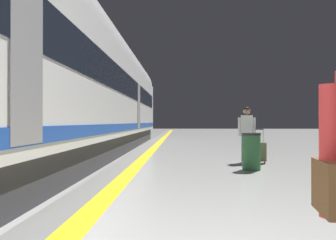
{
  "coord_description": "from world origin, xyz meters",
  "views": [
    {
      "loc": [
        0.29,
        -0.13,
        1.18
      ],
      "look_at": [
        0.02,
        7.92,
        1.22
      ],
      "focal_mm": 37.38,
      "sensor_mm": 36.0,
      "label": 1
    }
  ],
  "objects_px": {
    "high_speed_train": "(57,73)",
    "suitcase_near": "(259,152)",
    "waste_bin": "(251,151)",
    "passenger_near": "(247,130)"
  },
  "relations": [
    {
      "from": "waste_bin",
      "to": "high_speed_train",
      "type": "bearing_deg",
      "value": 171.83
    },
    {
      "from": "high_speed_train",
      "to": "passenger_near",
      "type": "xyz_separation_m",
      "value": [
        5.27,
        0.85,
        -1.57
      ]
    },
    {
      "from": "high_speed_train",
      "to": "suitcase_near",
      "type": "distance_m",
      "value": 6.04
    },
    {
      "from": "waste_bin",
      "to": "passenger_near",
      "type": "bearing_deg",
      "value": 83.1
    },
    {
      "from": "high_speed_train",
      "to": "waste_bin",
      "type": "height_order",
      "value": "high_speed_train"
    },
    {
      "from": "passenger_near",
      "to": "suitcase_near",
      "type": "height_order",
      "value": "passenger_near"
    },
    {
      "from": "passenger_near",
      "to": "waste_bin",
      "type": "xyz_separation_m",
      "value": [
        -0.19,
        -1.58,
        -0.48
      ]
    },
    {
      "from": "passenger_near",
      "to": "waste_bin",
      "type": "height_order",
      "value": "passenger_near"
    },
    {
      "from": "high_speed_train",
      "to": "passenger_near",
      "type": "relative_size",
      "value": 20.76
    },
    {
      "from": "passenger_near",
      "to": "high_speed_train",
      "type": "bearing_deg",
      "value": -170.84
    }
  ]
}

